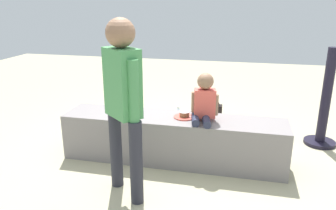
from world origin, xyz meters
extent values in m
plane|color=tan|center=(0.00, 0.00, 0.00)|extent=(12.00, 12.00, 0.00)
cube|color=gray|center=(0.00, 0.00, 0.24)|extent=(2.32, 0.48, 0.49)
cylinder|color=#272B42|center=(0.24, -0.11, 0.52)|extent=(0.12, 0.26, 0.08)
cylinder|color=#272B42|center=(0.36, -0.13, 0.52)|extent=(0.12, 0.26, 0.08)
cube|color=#E3564A|center=(0.32, -0.01, 0.67)|extent=(0.23, 0.17, 0.28)
sphere|color=#8C664C|center=(0.32, -0.01, 0.89)|extent=(0.16, 0.16, 0.16)
cylinder|color=#8C664C|center=(0.21, 0.01, 0.66)|extent=(0.05, 0.05, 0.21)
cylinder|color=#8C664C|center=(0.43, -0.03, 0.66)|extent=(0.05, 0.05, 0.21)
cylinder|color=#262731|center=(-0.13, -0.83, 0.37)|extent=(0.11, 0.11, 0.73)
cylinder|color=#262731|center=(-0.40, -0.61, 0.37)|extent=(0.11, 0.11, 0.73)
cube|color=#468F51|center=(-0.27, -0.72, 1.01)|extent=(0.36, 0.34, 0.56)
sphere|color=#8C664C|center=(-0.27, -0.72, 1.41)|extent=(0.23, 0.23, 0.23)
cylinder|color=#468F51|center=(-0.14, -0.82, 0.96)|extent=(0.09, 0.09, 0.53)
cylinder|color=#468F51|center=(-0.39, -0.61, 0.96)|extent=(0.09, 0.09, 0.53)
cylinder|color=#E0594C|center=(0.11, 0.02, 0.49)|extent=(0.22, 0.22, 0.01)
cylinder|color=brown|center=(0.11, 0.02, 0.52)|extent=(0.10, 0.10, 0.04)
cylinder|color=silver|center=(0.11, 0.02, 0.55)|extent=(0.10, 0.10, 0.01)
cube|color=silver|center=(0.17, 0.01, 0.50)|extent=(0.11, 0.04, 0.00)
cube|color=#B259BF|center=(-0.22, 0.56, 0.12)|extent=(0.24, 0.13, 0.24)
torus|color=white|center=(-0.27, 0.56, 0.24)|extent=(0.10, 0.01, 0.10)
torus|color=white|center=(-0.17, 0.56, 0.24)|extent=(0.10, 0.01, 0.10)
cylinder|color=black|center=(1.62, 0.79, 0.02)|extent=(0.36, 0.36, 0.04)
cylinder|color=black|center=(1.62, 0.79, 0.60)|extent=(0.11, 0.11, 1.11)
cylinder|color=silver|center=(-0.17, 1.14, 0.09)|extent=(0.08, 0.08, 0.18)
cone|color=silver|center=(-0.17, 1.14, 0.20)|extent=(0.07, 0.07, 0.03)
cylinder|color=white|center=(-0.17, 1.14, 0.22)|extent=(0.03, 0.03, 0.02)
cylinder|color=red|center=(-0.23, 0.81, 0.05)|extent=(0.08, 0.08, 0.10)
cube|color=white|center=(0.20, 0.40, 0.06)|extent=(0.36, 0.34, 0.11)
cube|color=black|center=(0.28, 1.23, 0.13)|extent=(0.29, 0.11, 0.26)
torus|color=black|center=(0.28, 1.23, 0.26)|extent=(0.21, 0.01, 0.21)
camera|label=1|loc=(0.67, -3.16, 1.66)|focal=35.52mm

